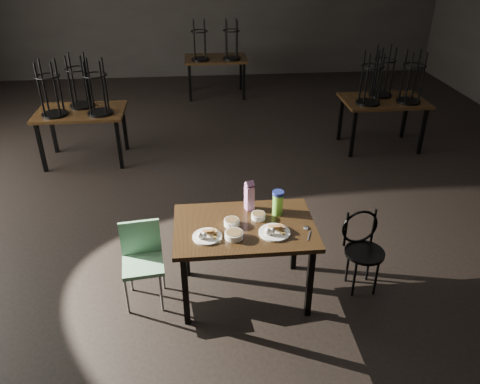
{
  "coord_description": "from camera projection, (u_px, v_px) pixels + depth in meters",
  "views": [
    {
      "loc": [
        -0.4,
        -4.64,
        2.95
      ],
      "look_at": [
        -0.05,
        -0.95,
        0.85
      ],
      "focal_mm": 35.0,
      "sensor_mm": 36.0,
      "label": 1
    }
  ],
  "objects": [
    {
      "name": "plate_left",
      "position": [
        207.0,
        235.0,
        3.8
      ],
      "size": [
        0.24,
        0.24,
        0.08
      ],
      "color": "white",
      "rests_on": "main_table"
    },
    {
      "name": "juice_carton",
      "position": [
        249.0,
        196.0,
        4.13
      ],
      "size": [
        0.09,
        0.09,
        0.29
      ],
      "color": "#84186C",
      "rests_on": "main_table"
    },
    {
      "name": "bowl_near",
      "position": [
        232.0,
        222.0,
        3.95
      ],
      "size": [
        0.13,
        0.13,
        0.05
      ],
      "color": "white",
      "rests_on": "main_table"
    },
    {
      "name": "bg_table_right",
      "position": [
        385.0,
        98.0,
        6.84
      ],
      "size": [
        1.2,
        0.8,
        1.48
      ],
      "color": "black",
      "rests_on": "ground"
    },
    {
      "name": "bg_table_far",
      "position": [
        216.0,
        58.0,
        9.03
      ],
      "size": [
        1.2,
        0.8,
        1.48
      ],
      "color": "black",
      "rests_on": "ground"
    },
    {
      "name": "plate_right",
      "position": [
        274.0,
        231.0,
        3.85
      ],
      "size": [
        0.26,
        0.26,
        0.08
      ],
      "color": "white",
      "rests_on": "main_table"
    },
    {
      "name": "school_chair",
      "position": [
        142.0,
        256.0,
        4.07
      ],
      "size": [
        0.39,
        0.39,
        0.75
      ],
      "rotation": [
        0.0,
        0.0,
        0.12
      ],
      "color": "#68A37B",
      "rests_on": "ground"
    },
    {
      "name": "bowl_big",
      "position": [
        234.0,
        235.0,
        3.79
      ],
      "size": [
        0.15,
        0.15,
        0.05
      ],
      "color": "white",
      "rests_on": "main_table"
    },
    {
      "name": "water_bottle",
      "position": [
        278.0,
        203.0,
        4.06
      ],
      "size": [
        0.11,
        0.11,
        0.23
      ],
      "color": "#86EA44",
      "rests_on": "main_table"
    },
    {
      "name": "main_table",
      "position": [
        244.0,
        233.0,
        4.0
      ],
      "size": [
        1.2,
        0.8,
        0.75
      ],
      "color": "black",
      "rests_on": "ground"
    },
    {
      "name": "spoon",
      "position": [
        306.0,
        229.0,
        3.91
      ],
      "size": [
        0.06,
        0.22,
        0.01
      ],
      "color": "silver",
      "rests_on": "main_table"
    },
    {
      "name": "bentwood_chair",
      "position": [
        362.0,
        245.0,
        4.23
      ],
      "size": [
        0.37,
        0.36,
        0.75
      ],
      "rotation": [
        0.0,
        0.0,
        0.11
      ],
      "color": "black",
      "rests_on": "ground"
    },
    {
      "name": "bowl_far",
      "position": [
        258.0,
        216.0,
        4.04
      ],
      "size": [
        0.12,
        0.12,
        0.05
      ],
      "color": "white",
      "rests_on": "main_table"
    },
    {
      "name": "room",
      "position": [
        229.0,
        4.0,
        4.36
      ],
      "size": [
        12.0,
        12.04,
        3.22
      ],
      "color": "black",
      "rests_on": "ground"
    },
    {
      "name": "bg_table_left",
      "position": [
        80.0,
        109.0,
        6.42
      ],
      "size": [
        1.2,
        0.8,
        1.48
      ],
      "color": "black",
      "rests_on": "ground"
    }
  ]
}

